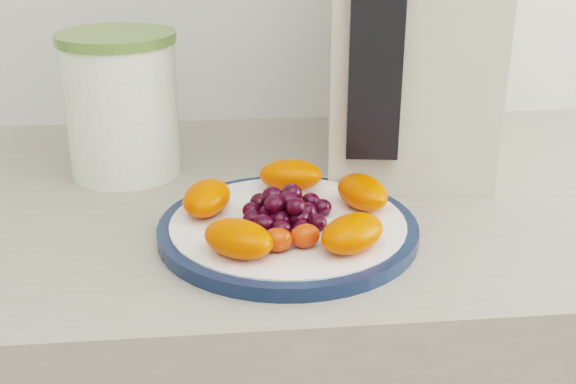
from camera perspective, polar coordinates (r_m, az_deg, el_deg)
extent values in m
cylinder|color=#11203D|center=(0.76, 0.00, -2.96)|extent=(0.27, 0.27, 0.01)
cylinder|color=white|center=(0.76, 0.00, -2.90)|extent=(0.25, 0.25, 0.02)
cylinder|color=#57741F|center=(0.93, -12.97, 6.38)|extent=(0.17, 0.17, 0.17)
cylinder|color=#5D7F38|center=(0.91, -13.47, 11.79)|extent=(0.17, 0.17, 0.01)
cube|color=beige|center=(0.96, 9.47, 12.61)|extent=(0.24, 0.30, 0.35)
cube|color=black|center=(0.81, 7.00, 11.31)|extent=(0.06, 0.03, 0.26)
ellipsoid|color=#FF3700|center=(0.79, 5.90, 0.00)|extent=(0.07, 0.08, 0.03)
ellipsoid|color=#FF3700|center=(0.83, 0.22, 1.37)|extent=(0.08, 0.06, 0.03)
ellipsoid|color=#FF3700|center=(0.77, -6.43, -0.46)|extent=(0.07, 0.08, 0.03)
ellipsoid|color=#FF3700|center=(0.68, -3.94, -3.69)|extent=(0.09, 0.08, 0.03)
ellipsoid|color=#FF3700|center=(0.69, 5.11, -3.26)|extent=(0.09, 0.08, 0.03)
ellipsoid|color=black|center=(0.75, 0.00, -1.70)|extent=(0.02, 0.02, 0.02)
ellipsoid|color=black|center=(0.75, 1.51, -1.58)|extent=(0.02, 0.02, 0.02)
ellipsoid|color=black|center=(0.77, 0.61, -1.07)|extent=(0.02, 0.02, 0.02)
ellipsoid|color=black|center=(0.76, -0.87, -1.11)|extent=(0.02, 0.02, 0.02)
ellipsoid|color=black|center=(0.75, -1.52, -1.69)|extent=(0.02, 0.02, 0.02)
ellipsoid|color=black|center=(0.73, -0.64, -2.20)|extent=(0.02, 0.02, 0.02)
ellipsoid|color=black|center=(0.74, 0.91, -2.11)|extent=(0.02, 0.02, 0.02)
ellipsoid|color=black|center=(0.76, 2.73, -1.24)|extent=(0.02, 0.02, 0.02)
ellipsoid|color=black|center=(0.78, 1.81, -0.74)|extent=(0.02, 0.02, 0.02)
ellipsoid|color=black|center=(0.79, 0.46, -0.49)|extent=(0.02, 0.02, 0.02)
ellipsoid|color=black|center=(0.78, -1.00, -0.53)|extent=(0.02, 0.02, 0.02)
ellipsoid|color=black|center=(0.77, -2.23, -0.84)|extent=(0.02, 0.02, 0.02)
ellipsoid|color=black|center=(0.76, -2.90, -1.49)|extent=(0.02, 0.02, 0.02)
ellipsoid|color=black|center=(0.74, -2.82, -2.11)|extent=(0.02, 0.02, 0.02)
ellipsoid|color=black|center=(0.72, -1.95, -2.57)|extent=(0.02, 0.02, 0.02)
ellipsoid|color=black|center=(0.72, -0.50, -2.93)|extent=(0.02, 0.02, 0.02)
ellipsoid|color=black|center=(0.72, 1.10, -2.90)|extent=(0.02, 0.02, 0.02)
ellipsoid|color=black|center=(0.73, 2.36, -2.49)|extent=(0.02, 0.02, 0.02)
ellipsoid|color=black|center=(0.74, 0.00, -0.65)|extent=(0.02, 0.02, 0.02)
ellipsoid|color=black|center=(0.76, 0.30, -0.09)|extent=(0.02, 0.02, 0.02)
ellipsoid|color=black|center=(0.75, -1.24, -0.34)|extent=(0.02, 0.02, 0.02)
ellipsoid|color=black|center=(0.73, -1.10, -1.03)|extent=(0.02, 0.02, 0.02)
ellipsoid|color=black|center=(0.73, 0.60, -1.19)|extent=(0.02, 0.02, 0.02)
ellipsoid|color=red|center=(0.69, -0.84, -3.80)|extent=(0.03, 0.03, 0.02)
ellipsoid|color=red|center=(0.70, 1.35, -3.47)|extent=(0.04, 0.03, 0.02)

